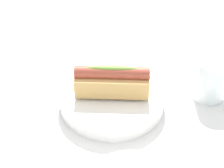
% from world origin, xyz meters
% --- Properties ---
extents(ground_plane, '(2.40, 2.40, 0.00)m').
position_xyz_m(ground_plane, '(0.00, 0.00, 0.00)').
color(ground_plane, white).
extents(serving_bowl, '(0.23, 0.23, 0.04)m').
position_xyz_m(serving_bowl, '(-0.01, -0.02, 0.02)').
color(serving_bowl, white).
rests_on(serving_bowl, ground_plane).
extents(hotdog_front, '(0.16, 0.08, 0.06)m').
position_xyz_m(hotdog_front, '(-0.01, -0.02, 0.07)').
color(hotdog_front, tan).
rests_on(hotdog_front, serving_bowl).
extents(water_glass, '(0.07, 0.07, 0.09)m').
position_xyz_m(water_glass, '(-0.22, -0.02, 0.04)').
color(water_glass, white).
rests_on(water_glass, ground_plane).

